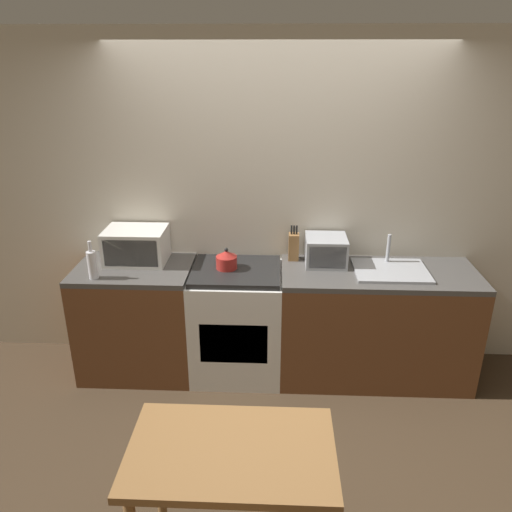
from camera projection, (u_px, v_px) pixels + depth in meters
The scene contains 12 objects.
ground_plane at pixel (272, 441), 3.35m from camera, with size 16.00×16.00×0.00m, color #3D2D1E.
wall_back at pixel (276, 206), 3.92m from camera, with size 10.00×0.06×2.60m.
counter_left_run at pixel (138, 319), 3.97m from camera, with size 0.88×0.62×0.90m.
counter_right_run at pixel (375, 324), 3.90m from camera, with size 1.47×0.62×0.90m.
stove_range at pixel (237, 321), 3.94m from camera, with size 0.70×0.62×0.90m.
kettle at pixel (227, 260), 3.76m from camera, with size 0.16×0.16×0.16m.
microwave at pixel (136, 246), 3.86m from camera, with size 0.46×0.34×0.26m.
bottle at pixel (92, 264), 3.57m from camera, with size 0.07×0.07×0.29m.
knife_block at pixel (294, 246), 3.91m from camera, with size 0.08×0.10×0.28m.
toaster_oven at pixel (326, 251), 3.83m from camera, with size 0.31×0.30×0.22m.
sink_basin at pixel (391, 270), 3.72m from camera, with size 0.54×0.43×0.24m.
dining_table at pixel (232, 467), 2.31m from camera, with size 0.95×0.59×0.75m.
Camera 1 is at (0.01, -2.62, 2.43)m, focal length 35.00 mm.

